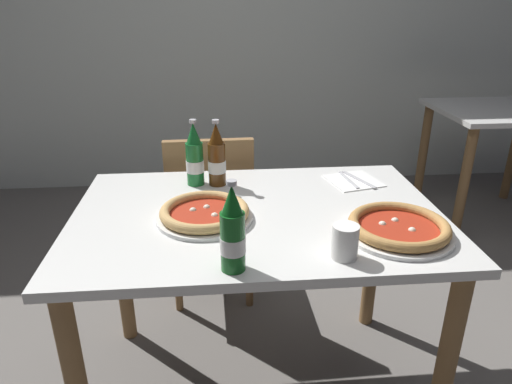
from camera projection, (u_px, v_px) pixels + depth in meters
The scene contains 11 objects.
back_wall_tiled at pixel (230, 11), 3.31m from camera, with size 7.00×0.10×2.60m, color silver.
dining_table_main at pixel (257, 243), 1.56m from camera, with size 1.20×0.80×0.75m.
chair_behind_table at pixel (211, 209), 2.16m from camera, with size 0.41×0.41×0.85m.
dining_table_background at pixel (498, 133), 2.95m from camera, with size 0.80×0.70×0.75m.
pizza_margherita_near at pixel (205, 213), 1.45m from camera, with size 0.30×0.30×0.04m.
pizza_marinara_far at pixel (399, 228), 1.37m from camera, with size 0.32×0.32×0.04m.
beer_bottle_left at pixel (217, 158), 1.69m from camera, with size 0.07×0.07×0.25m.
beer_bottle_center at pixel (195, 158), 1.69m from camera, with size 0.07×0.07×0.25m.
beer_bottle_right at pixel (233, 233), 1.16m from camera, with size 0.07×0.07×0.25m.
napkin_with_cutlery at pixel (354, 181), 1.76m from camera, with size 0.22×0.22×0.01m.
paper_cup at pixel (345, 242), 1.23m from camera, with size 0.07×0.07×0.10m, color white.
Camera 1 is at (-0.12, -1.36, 1.40)m, focal length 32.41 mm.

